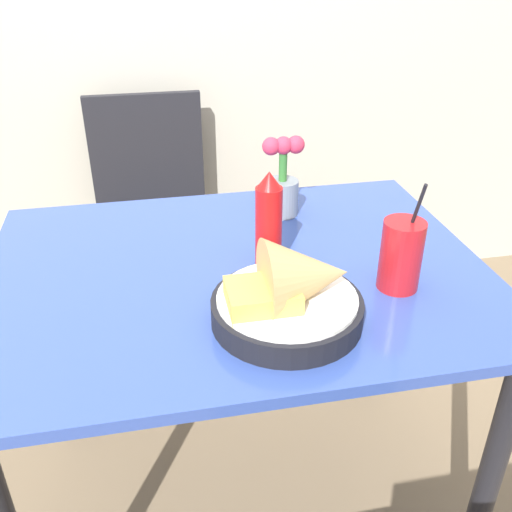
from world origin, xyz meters
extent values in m
plane|color=#7A664C|center=(0.00, 0.00, 0.00)|extent=(12.00, 12.00, 0.00)
cube|color=#334C9E|center=(0.00, 0.00, 0.72)|extent=(1.07, 0.81, 0.02)
cylinder|color=black|center=(0.47, -0.34, 0.35)|extent=(0.05, 0.05, 0.70)
cylinder|color=black|center=(-0.47, 0.34, 0.35)|extent=(0.05, 0.05, 0.70)
cylinder|color=black|center=(0.47, 0.34, 0.35)|extent=(0.05, 0.05, 0.70)
cylinder|color=black|center=(-0.35, 0.59, 0.21)|extent=(0.03, 0.03, 0.42)
cylinder|color=black|center=(0.01, 0.59, 0.21)|extent=(0.03, 0.03, 0.42)
cylinder|color=black|center=(-0.35, 0.95, 0.21)|extent=(0.03, 0.03, 0.42)
cylinder|color=black|center=(0.01, 0.95, 0.21)|extent=(0.03, 0.03, 0.42)
cube|color=black|center=(-0.17, 0.77, 0.43)|extent=(0.40, 0.40, 0.02)
cube|color=black|center=(-0.17, 0.96, 0.66)|extent=(0.40, 0.03, 0.44)
cylinder|color=black|center=(0.06, -0.21, 0.75)|extent=(0.28, 0.28, 0.05)
cylinder|color=white|center=(0.06, -0.21, 0.78)|extent=(0.26, 0.26, 0.01)
cone|color=tan|center=(0.09, -0.21, 0.82)|extent=(0.15, 0.15, 0.15)
cube|color=#E5C14C|center=(0.01, -0.22, 0.80)|extent=(0.13, 0.10, 0.04)
cylinder|color=red|center=(0.07, 0.00, 0.82)|extent=(0.06, 0.06, 0.18)
cone|color=red|center=(0.07, 0.00, 0.92)|extent=(0.05, 0.05, 0.04)
cylinder|color=red|center=(0.31, -0.14, 0.80)|extent=(0.08, 0.08, 0.15)
cylinder|color=black|center=(0.31, -0.14, 0.79)|extent=(0.08, 0.08, 0.12)
cylinder|color=black|center=(0.32, -0.14, 0.87)|extent=(0.01, 0.07, 0.19)
cylinder|color=gray|center=(0.16, 0.24, 0.77)|extent=(0.08, 0.08, 0.09)
cylinder|color=#33722D|center=(0.16, 0.24, 0.86)|extent=(0.02, 0.02, 0.08)
sphere|color=#DB334C|center=(0.16, 0.24, 0.91)|extent=(0.04, 0.04, 0.04)
sphere|color=#DB334C|center=(0.13, 0.24, 0.91)|extent=(0.04, 0.04, 0.04)
sphere|color=#DB334C|center=(0.19, 0.24, 0.91)|extent=(0.04, 0.04, 0.04)
camera|label=1|loc=(-0.17, -1.04, 1.35)|focal=40.00mm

